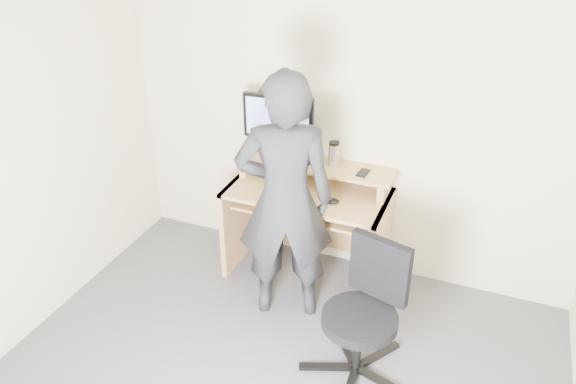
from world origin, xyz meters
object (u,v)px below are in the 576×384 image
Objects in this scene: desk at (311,210)px; office_chair at (366,308)px; person at (285,201)px; monitor at (278,122)px.

office_chair is at bearing -52.20° from desk.
person reaches higher than desk.
office_chair is (0.67, -0.87, -0.06)m from desk.
monitor is 1.51m from office_chair.
desk is 0.67× the size of person.
person reaches higher than monitor.
person is at bearing 167.98° from office_chair.
person is (0.28, -0.56, -0.31)m from monitor.
desk is 0.63m from person.
person is (-0.68, 0.35, 0.42)m from office_chair.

